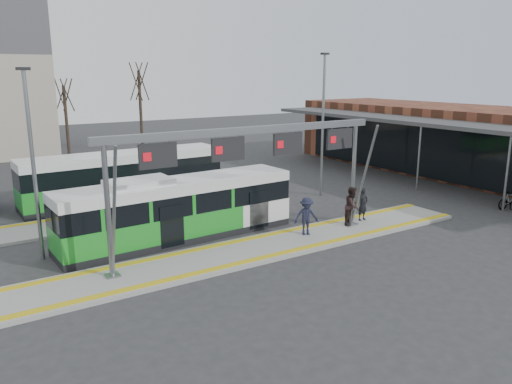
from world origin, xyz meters
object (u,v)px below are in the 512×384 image
passenger_b (352,206)px  gantry (253,152)px  hero_bus (178,210)px  passenger_a (363,204)px  passenger_c (306,216)px

passenger_b → gantry: bearing=152.1°
gantry → hero_bus: 4.72m
passenger_b → hero_bus: bearing=131.0°
hero_bus → passenger_a: bearing=-19.7°
hero_bus → passenger_c: (5.05, -3.07, -0.36)m
gantry → passenger_b: size_ratio=6.73×
passenger_b → passenger_a: bearing=-12.6°
passenger_a → passenger_c: bearing=180.0°
hero_bus → passenger_c: size_ratio=6.29×
passenger_a → passenger_c: (-3.90, -0.30, 0.05)m
passenger_c → gantry: bearing=-158.8°
gantry → passenger_a: gantry is taller
hero_bus → passenger_b: hero_bus is taller
hero_bus → passenger_b: 8.50m
hero_bus → passenger_b: (7.94, -3.04, -0.28)m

